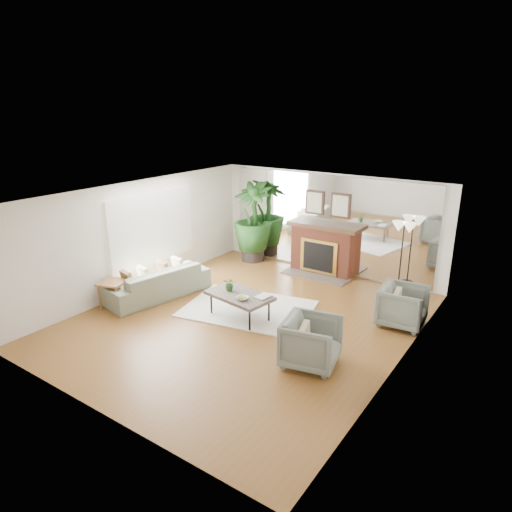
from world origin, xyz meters
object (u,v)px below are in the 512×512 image
Objects in this scene: armchair_back at (403,306)px; armchair_front at (311,342)px; potted_ficus at (253,219)px; sofa at (157,282)px; fireplace at (322,248)px; coffee_table at (239,296)px; floor_lamp at (404,233)px; side_table at (113,286)px.

armchair_front is at bearing 155.91° from armchair_back.
potted_ficus reaches higher than armchair_back.
armchair_front is at bearing 93.40° from sofa.
fireplace is 4.39m from armchair_front.
armchair_back is (2.77, 1.54, -0.08)m from coffee_table.
fireplace reaches higher than coffee_table.
floor_lamp is (4.34, 3.26, 1.06)m from sofa.
armchair_back is at bearing -31.20° from armchair_front.
potted_ficus is at bearing 66.18° from armchair_back.
coffee_table is at bearing -59.37° from potted_ficus.
potted_ficus is at bearing -175.48° from fireplace.
fireplace is 3.14m from armchair_back.
side_table is (-5.25, -2.62, 0.09)m from armchair_back.
coffee_table is at bearing -92.90° from fireplace.
potted_ficus is (-4.61, 1.58, 0.76)m from armchair_back.
potted_ficus is at bearing 120.63° from coffee_table.
fireplace is 2.37× the size of armchair_back.
floor_lamp is (-0.58, 1.58, 1.01)m from armchair_back.
side_table is (-2.65, -4.36, -0.17)m from fireplace.
armchair_front is 5.47m from potted_ficus.
armchair_back is 0.40× the size of potted_ficus.
armchair_front is 0.54× the size of floor_lamp.
potted_ficus is at bearing 81.34° from side_table.
sofa is 4.18m from armchair_front.
fireplace is 0.95× the size of potted_ficus.
armchair_back is 5.87m from side_table.
fireplace reaches higher than sofa.
coffee_table is 0.60× the size of sofa.
potted_ficus reaches higher than coffee_table.
side_table is at bearing -156.45° from coffee_table.
sofa is 5.21m from armchair_back.
side_table is (-4.47, -0.36, 0.08)m from armchair_front.
floor_lamp is at bearing 15.31° from armchair_back.
fireplace reaches higher than side_table.
floor_lamp reaches higher than armchair_front.
coffee_table is 0.65× the size of potted_ficus.
armchair_back is (2.60, -1.74, -0.27)m from fireplace.
potted_ficus reaches higher than fireplace.
floor_lamp is (2.02, -0.16, 0.74)m from fireplace.
armchair_back is at bearing 29.09° from coffee_table.
sofa is 1.00m from side_table.
sofa is (-2.16, -0.15, -0.14)m from coffee_table.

